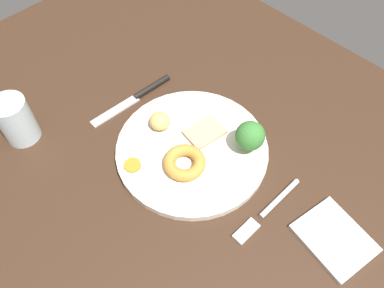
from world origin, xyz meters
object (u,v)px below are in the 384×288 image
(roast_potato_left, at_px, (160,121))
(folded_napkin, at_px, (334,238))
(knife, at_px, (139,96))
(meat_slice_main, at_px, (205,132))
(broccoli_floret, at_px, (250,136))
(carrot_coin_front, at_px, (132,165))
(water_glass, at_px, (16,120))
(fork, at_px, (266,211))
(dinner_plate, at_px, (192,149))
(yorkshire_pudding, at_px, (183,161))

(roast_potato_left, height_order, folded_napkin, roast_potato_left)
(knife, bearing_deg, meat_slice_main, 100.38)
(meat_slice_main, distance_m, broccoli_floret, 0.09)
(carrot_coin_front, bearing_deg, water_glass, 25.48)
(carrot_coin_front, relative_size, folded_napkin, 0.26)
(meat_slice_main, distance_m, folded_napkin, 0.28)
(meat_slice_main, relative_size, roast_potato_left, 1.75)
(water_glass, bearing_deg, broccoli_floret, -139.77)
(folded_napkin, bearing_deg, roast_potato_left, 8.28)
(knife, bearing_deg, broccoli_floret, 105.69)
(meat_slice_main, relative_size, fork, 0.44)
(roast_potato_left, height_order, broccoli_floret, broccoli_floret)
(carrot_coin_front, xyz_separation_m, folded_napkin, (-0.32, -0.14, -0.01))
(water_glass, xyz_separation_m, folded_napkin, (-0.52, -0.24, -0.04))
(meat_slice_main, bearing_deg, folded_napkin, -179.14)
(carrot_coin_front, xyz_separation_m, broccoli_floret, (-0.11, -0.17, 0.03))
(folded_napkin, bearing_deg, fork, 21.12)
(meat_slice_main, bearing_deg, dinner_plate, 98.27)
(roast_potato_left, distance_m, water_glass, 0.25)
(carrot_coin_front, distance_m, fork, 0.24)
(folded_napkin, bearing_deg, dinner_plate, 8.73)
(knife, relative_size, water_glass, 2.07)
(carrot_coin_front, bearing_deg, yorkshire_pudding, -132.30)
(yorkshire_pudding, distance_m, fork, 0.16)
(meat_slice_main, relative_size, knife, 0.36)
(fork, bearing_deg, water_glass, -63.85)
(broccoli_floret, xyz_separation_m, knife, (0.24, 0.05, -0.04))
(broccoli_floret, bearing_deg, dinner_plate, 45.11)
(meat_slice_main, relative_size, yorkshire_pudding, 0.93)
(dinner_plate, relative_size, broccoli_floret, 4.44)
(dinner_plate, distance_m, meat_slice_main, 0.04)
(water_glass, bearing_deg, dinner_plate, -141.30)
(broccoli_floret, height_order, knife, broccoli_floret)
(yorkshire_pudding, distance_m, roast_potato_left, 0.09)
(meat_slice_main, bearing_deg, roast_potato_left, 33.91)
(dinner_plate, xyz_separation_m, fork, (-0.17, -0.00, -0.00))
(carrot_coin_front, bearing_deg, fork, -154.40)
(dinner_plate, xyz_separation_m, folded_napkin, (-0.27, -0.04, -0.00))
(roast_potato_left, relative_size, carrot_coin_front, 1.33)
(dinner_plate, bearing_deg, yorkshire_pudding, 111.68)
(carrot_coin_front, xyz_separation_m, water_glass, (0.20, 0.10, 0.03))
(fork, height_order, water_glass, water_glass)
(meat_slice_main, distance_m, water_glass, 0.33)
(fork, xyz_separation_m, water_glass, (0.41, 0.20, 0.04))
(roast_potato_left, relative_size, water_glass, 0.43)
(dinner_plate, bearing_deg, carrot_coin_front, 66.46)
(roast_potato_left, distance_m, carrot_coin_front, 0.10)
(meat_slice_main, height_order, carrot_coin_front, meat_slice_main)
(knife, distance_m, water_glass, 0.23)
(carrot_coin_front, distance_m, water_glass, 0.22)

